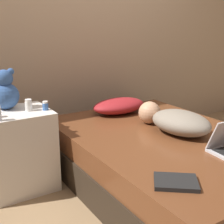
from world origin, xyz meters
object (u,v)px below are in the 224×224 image
at_px(bottle_blue, 45,106).
at_px(bottle_white, 29,105).
at_px(person_lying, 175,121).
at_px(book, 176,182).
at_px(pillow, 119,106).
at_px(teddy_bear, 5,92).

relative_size(bottle_blue, bottle_white, 0.77).
distance_m(person_lying, bottle_white, 1.13).
distance_m(bottle_white, book, 1.24).
relative_size(pillow, person_lying, 0.77).
height_order(teddy_bear, bottle_blue, teddy_bear).
xyz_separation_m(person_lying, teddy_bear, (-1.12, 0.66, 0.24)).
distance_m(person_lying, book, 0.85).
xyz_separation_m(pillow, teddy_bear, (-1.03, -0.01, 0.26)).
relative_size(bottle_white, book, 0.30).
bearing_deg(person_lying, teddy_bear, 141.59).
bearing_deg(bottle_white, bottle_blue, -22.51).
bearing_deg(teddy_bear, person_lying, -30.48).
bearing_deg(bottle_white, pillow, 9.60).
height_order(pillow, book, pillow).
bearing_deg(teddy_bear, bottle_blue, -38.47).
height_order(bottle_blue, bottle_white, bottle_white).
distance_m(teddy_bear, bottle_white, 0.21).
bearing_deg(book, bottle_blue, 105.91).
distance_m(pillow, bottle_white, 0.94).
relative_size(person_lying, book, 2.38).
distance_m(bottle_blue, bottle_white, 0.12).
height_order(person_lying, teddy_bear, teddy_bear).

